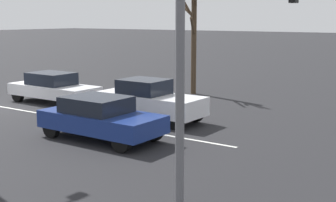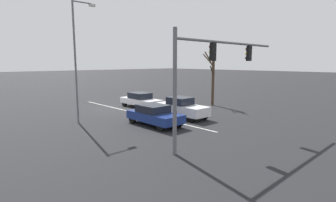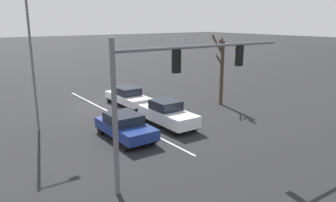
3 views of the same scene
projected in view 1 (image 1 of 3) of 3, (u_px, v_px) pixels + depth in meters
The scene contains 7 objects.
ground_plane at pixel (3, 107), 21.58m from camera, with size 240.00×240.00×0.00m, color black.
lane_stripe_left_divider at pixel (47, 115), 19.90m from camera, with size 0.12×17.95×0.01m, color silver.
car_white_leftlane_front at pixel (148, 100), 18.75m from camera, with size 1.75×4.60×1.65m.
car_navy_midlane_front at pixel (100, 117), 15.79m from camera, with size 1.92×4.31×1.45m.
car_silver_leftlane_second at pixel (53, 88), 22.49m from camera, with size 1.79×4.71×1.48m.
traffic_signal_gantry at pixel (239, 6), 11.84m from camera, with size 9.11×0.37×6.06m.
bare_tree_near at pixel (193, 38), 24.93m from camera, with size 1.78×2.41×5.55m.
Camera 1 is at (13.04, 18.35, 4.07)m, focal length 50.00 mm.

